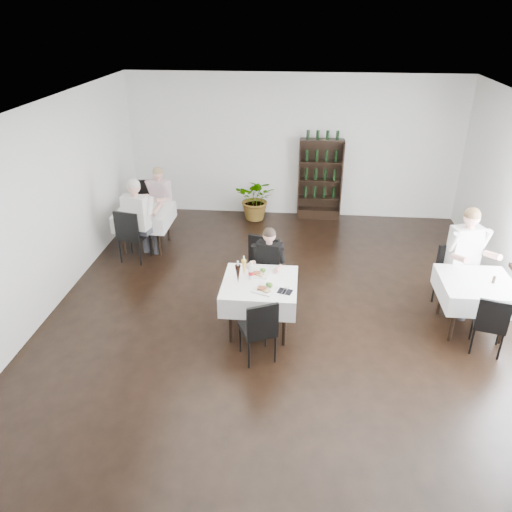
{
  "coord_description": "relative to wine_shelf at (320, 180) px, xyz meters",
  "views": [
    {
      "loc": [
        0.22,
        -5.96,
        4.2
      ],
      "look_at": [
        -0.37,
        0.2,
        1.06
      ],
      "focal_mm": 35.0,
      "sensor_mm": 36.0,
      "label": 1
    }
  ],
  "objects": [
    {
      "name": "pepper_mill",
      "position": [
        2.3,
        -4.04,
        -0.03
      ],
      "size": [
        0.05,
        0.05,
        0.1
      ],
      "primitive_type": "cylinder",
      "rotation": [
        0.0,
        0.0,
        -0.35
      ],
      "color": "black",
      "rests_on": "right_table"
    },
    {
      "name": "napkin_cutlery",
      "position": [
        -0.54,
        -4.55,
        -0.07
      ],
      "size": [
        0.22,
        0.21,
        0.02
      ],
      "color": "black",
      "rests_on": "main_table"
    },
    {
      "name": "coke_bottle",
      "position": [
        -1.03,
        -4.25,
        0.04
      ],
      "size": [
        0.07,
        0.07,
        0.28
      ],
      "color": "silver",
      "rests_on": "main_table"
    },
    {
      "name": "diner_right_far",
      "position": [
        2.09,
        -3.47,
        0.09
      ],
      "size": [
        0.68,
        0.72,
        1.62
      ],
      "color": "#3B3B42",
      "rests_on": "ground"
    },
    {
      "name": "right_chair_near",
      "position": [
        2.15,
        -4.59,
        -0.35
      ],
      "size": [
        0.49,
        0.49,
        0.87
      ],
      "color": "black",
      "rests_on": "ground"
    },
    {
      "name": "left_chair_near",
      "position": [
        -3.37,
        -2.44,
        -0.28
      ],
      "size": [
        0.53,
        0.54,
        1.0
      ],
      "color": "black",
      "rests_on": "ground"
    },
    {
      "name": "diner_left_far",
      "position": [
        -3.19,
        -1.25,
        -0.03
      ],
      "size": [
        0.63,
        0.66,
        1.4
      ],
      "color": "#3B3B42",
      "rests_on": "ground"
    },
    {
      "name": "right_table",
      "position": [
        2.1,
        -4.01,
        -0.23
      ],
      "size": [
        0.98,
        0.98,
        0.77
      ],
      "color": "black",
      "rests_on": "ground"
    },
    {
      "name": "diner_main",
      "position": [
        -0.83,
        -3.74,
        -0.09
      ],
      "size": [
        0.54,
        0.57,
        1.31
      ],
      "color": "#3B3B42",
      "rests_on": "ground"
    },
    {
      "name": "plate_near",
      "position": [
        -0.81,
        -4.53,
        -0.06
      ],
      "size": [
        0.37,
        0.37,
        0.09
      ],
      "color": "white",
      "rests_on": "main_table"
    },
    {
      "name": "left_table",
      "position": [
        -3.3,
        -1.81,
        -0.23
      ],
      "size": [
        0.98,
        0.98,
        0.77
      ],
      "color": "black",
      "rests_on": "ground"
    },
    {
      "name": "main_chair_far",
      "position": [
        -0.96,
        -3.63,
        -0.23
      ],
      "size": [
        0.64,
        0.64,
        1.09
      ],
      "color": "black",
      "rests_on": "ground"
    },
    {
      "name": "plate_far",
      "position": [
        -0.92,
        -4.11,
        -0.06
      ],
      "size": [
        0.28,
        0.28,
        0.08
      ],
      "color": "white",
      "rests_on": "main_table"
    },
    {
      "name": "room_shell",
      "position": [
        -0.6,
        -4.31,
        0.65
      ],
      "size": [
        9.0,
        9.0,
        9.0
      ],
      "color": "black",
      "rests_on": "ground"
    },
    {
      "name": "pilsner_dark",
      "position": [
        -1.19,
        -4.38,
        0.06
      ],
      "size": [
        0.08,
        0.08,
        0.34
      ],
      "color": "black",
      "rests_on": "main_table"
    },
    {
      "name": "pilsner_lager",
      "position": [
        -1.14,
        -4.18,
        0.06
      ],
      "size": [
        0.07,
        0.07,
        0.32
      ],
      "color": "gold",
      "rests_on": "main_table"
    },
    {
      "name": "main_table",
      "position": [
        -0.9,
        -4.31,
        -0.23
      ],
      "size": [
        1.03,
        1.03,
        0.77
      ],
      "color": "black",
      "rests_on": "ground"
    },
    {
      "name": "right_chair_far",
      "position": [
        1.96,
        -3.39,
        -0.29
      ],
      "size": [
        0.57,
        0.57,
        0.98
      ],
      "color": "black",
      "rests_on": "ground"
    },
    {
      "name": "potted_tree",
      "position": [
        -1.34,
        -0.22,
        -0.38
      ],
      "size": [
        0.95,
        0.85,
        0.93
      ],
      "primitive_type": "imported",
      "rotation": [
        0.0,
        0.0,
        -0.16
      ],
      "color": "#24581E",
      "rests_on": "ground"
    },
    {
      "name": "left_chair_far",
      "position": [
        -3.45,
        -1.15,
        -0.23
      ],
      "size": [
        0.55,
        0.55,
        1.08
      ],
      "color": "black",
      "rests_on": "ground"
    },
    {
      "name": "main_chair_near",
      "position": [
        -0.84,
        -5.05,
        -0.33
      ],
      "size": [
        0.55,
        0.56,
        0.91
      ],
      "color": "black",
      "rests_on": "ground"
    },
    {
      "name": "wine_shelf",
      "position": [
        0.0,
        0.0,
        0.0
      ],
      "size": [
        0.9,
        0.28,
        1.75
      ],
      "color": "black",
      "rests_on": "ground"
    },
    {
      "name": "diner_left_near",
      "position": [
        -3.21,
        -2.36,
        0.06
      ],
      "size": [
        0.64,
        0.68,
        1.57
      ],
      "color": "#3B3B42",
      "rests_on": "ground"
    }
  ]
}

